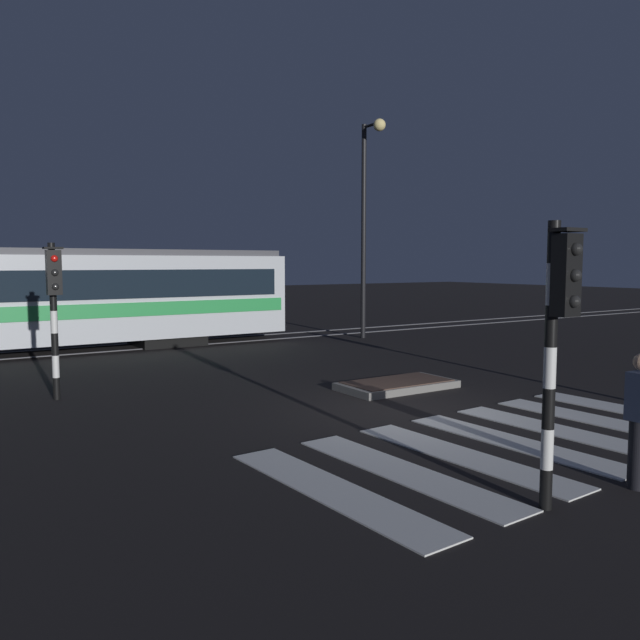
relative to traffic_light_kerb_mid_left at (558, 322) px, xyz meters
name	(u,v)px	position (x,y,z in m)	size (l,w,h in m)	color
ground_plane	(404,410)	(1.83, 4.72, -2.17)	(120.00, 120.00, 0.00)	black
rail_near	(187,345)	(1.83, 15.99, -2.15)	(80.00, 0.12, 0.03)	#59595E
rail_far	(172,341)	(1.83, 17.43, -2.15)	(80.00, 0.12, 0.03)	#59595E
crosswalk_zebra	(514,443)	(1.83, 2.07, -2.16)	(8.04, 4.27, 0.02)	silver
traffic_island	(397,385)	(3.07, 6.41, -2.08)	(2.61, 1.36, 0.18)	slate
traffic_light_kerb_mid_left	(558,322)	(0.00, 0.00, 0.00)	(0.36, 0.42, 3.28)	black
traffic_light_corner_far_left	(54,297)	(-3.56, 9.27, -0.04)	(0.36, 0.42, 3.22)	black
street_lamp_trackside_right	(368,205)	(8.26, 14.38, 2.78)	(0.44, 1.21, 7.90)	black
tram	(10,298)	(-3.47, 16.70, -0.41)	(17.85, 2.58, 4.15)	silver
pedestrian_waiting_at_kerb	(640,420)	(1.52, -0.10, -1.29)	(0.36, 0.24, 1.71)	black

